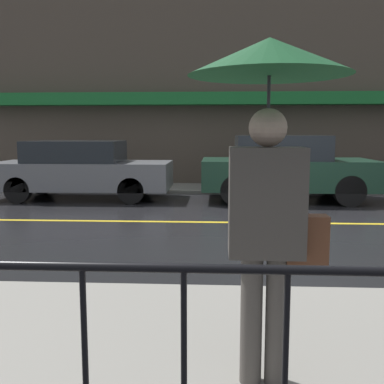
% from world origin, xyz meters
% --- Properties ---
extents(ground_plane, '(80.00, 80.00, 0.00)m').
position_xyz_m(ground_plane, '(0.00, 0.00, 0.00)').
color(ground_plane, black).
extents(sidewalk_far, '(28.00, 1.71, 0.11)m').
position_xyz_m(sidewalk_far, '(0.00, 4.57, 0.05)').
color(sidewalk_far, gray).
rests_on(sidewalk_far, ground_plane).
extents(lane_marking, '(25.20, 0.12, 0.01)m').
position_xyz_m(lane_marking, '(0.00, 0.00, 0.00)').
color(lane_marking, gold).
rests_on(lane_marking, ground_plane).
extents(building_storefront, '(28.00, 0.85, 5.56)m').
position_xyz_m(building_storefront, '(0.00, 5.55, 2.77)').
color(building_storefront, '#4C4238').
rests_on(building_storefront, ground_plane).
extents(pedestrian, '(0.92, 0.92, 2.04)m').
position_xyz_m(pedestrian, '(-1.27, -5.46, 1.66)').
color(pedestrian, '#4C4742').
rests_on(pedestrian, sidewalk_near).
extents(car_grey, '(4.28, 1.70, 1.43)m').
position_xyz_m(car_grey, '(-4.89, 2.78, 0.73)').
color(car_grey, slate).
rests_on(car_grey, ground_plane).
extents(car_dark_green, '(4.05, 1.94, 1.56)m').
position_xyz_m(car_dark_green, '(0.08, 2.78, 0.80)').
color(car_dark_green, '#193828').
rests_on(car_dark_green, ground_plane).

